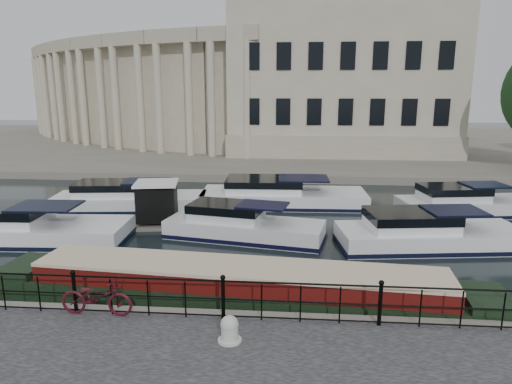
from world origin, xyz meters
TOP-DOWN VIEW (x-y plane):
  - ground_plane at (0.00, 0.00)m, footprint 160.00×160.00m
  - far_bank at (0.00, 39.00)m, footprint 120.00×42.00m
  - railing at (0.00, -2.25)m, footprint 24.14×0.14m
  - civic_building at (-1.00, 34.71)m, footprint 53.55×31.84m
  - bicycle at (-3.37, -2.32)m, footprint 1.95×0.71m
  - mooring_bollard at (0.31, -3.32)m, footprint 0.57×0.57m
  - narrowboat at (0.13, -0.17)m, footprint 15.84×3.43m
  - harbour_hut at (-4.74, 7.68)m, footprint 3.05×2.68m
  - cabin_cruisers at (-0.40, 8.45)m, footprint 28.93×10.63m

SIDE VIEW (x-z plane):
  - ground_plane at x=0.00m, z-range 0.00..0.00m
  - far_bank at x=0.00m, z-range 0.00..0.55m
  - narrowboat at x=0.13m, z-range -0.42..1.15m
  - cabin_cruisers at x=-0.40m, z-range -0.63..1.36m
  - mooring_bollard at x=0.31m, z-range 0.53..1.18m
  - harbour_hut at x=-4.74m, z-range -0.13..2.04m
  - bicycle at x=-3.37m, z-range 0.55..1.57m
  - railing at x=0.00m, z-range 0.59..1.81m
  - civic_building at x=-1.00m, z-range -1.39..15.46m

